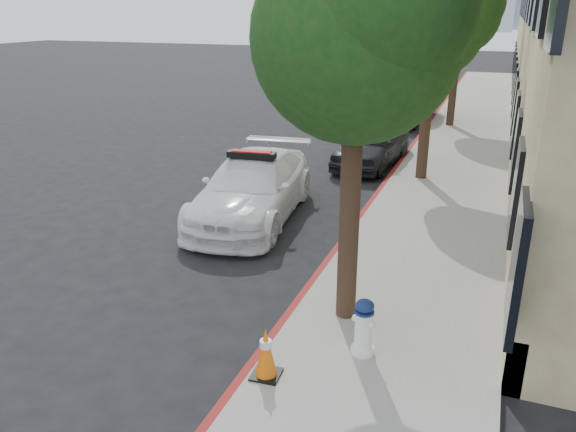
% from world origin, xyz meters
% --- Properties ---
extents(ground, '(120.00, 120.00, 0.00)m').
position_xyz_m(ground, '(0.00, 0.00, 0.00)').
color(ground, black).
rests_on(ground, ground).
extents(sidewalk, '(3.20, 50.00, 0.15)m').
position_xyz_m(sidewalk, '(3.60, 10.00, 0.07)').
color(sidewalk, gray).
rests_on(sidewalk, ground).
extents(curb_strip, '(0.12, 50.00, 0.15)m').
position_xyz_m(curb_strip, '(2.06, 10.00, 0.07)').
color(curb_strip, maroon).
rests_on(curb_strip, ground).
extents(tree_near, '(2.92, 2.82, 5.62)m').
position_xyz_m(tree_near, '(2.93, -2.01, 4.27)').
color(tree_near, black).
rests_on(tree_near, sidewalk).
extents(tree_mid, '(2.77, 2.64, 5.43)m').
position_xyz_m(tree_mid, '(2.93, 5.99, 4.16)').
color(tree_mid, black).
rests_on(tree_mid, sidewalk).
extents(tree_far, '(3.10, 3.00, 5.81)m').
position_xyz_m(tree_far, '(2.93, 13.99, 4.39)').
color(tree_far, black).
rests_on(tree_far, sidewalk).
extents(police_car, '(2.58, 5.17, 1.59)m').
position_xyz_m(police_car, '(-0.35, 1.77, 0.72)').
color(police_car, white).
rests_on(police_car, ground).
extents(parked_car_mid, '(1.96, 4.08, 1.35)m').
position_xyz_m(parked_car_mid, '(1.20, 7.29, 0.67)').
color(parked_car_mid, black).
rests_on(parked_car_mid, ground).
extents(parked_car_far, '(2.07, 4.68, 1.49)m').
position_xyz_m(parked_car_far, '(1.05, 14.56, 0.75)').
color(parked_car_far, black).
rests_on(parked_car_far, ground).
extents(fire_hydrant, '(0.35, 0.32, 0.82)m').
position_xyz_m(fire_hydrant, '(3.39, -2.93, 0.55)').
color(fire_hydrant, white).
rests_on(fire_hydrant, sidewalk).
extents(traffic_cone, '(0.39, 0.39, 0.70)m').
position_xyz_m(traffic_cone, '(2.35, -3.86, 0.49)').
color(traffic_cone, black).
rests_on(traffic_cone, sidewalk).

